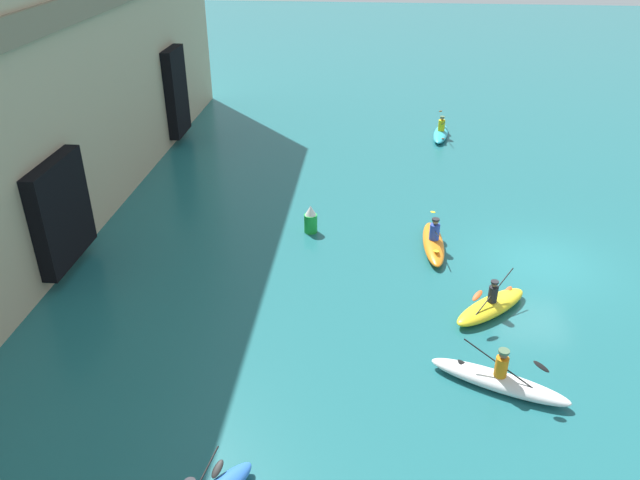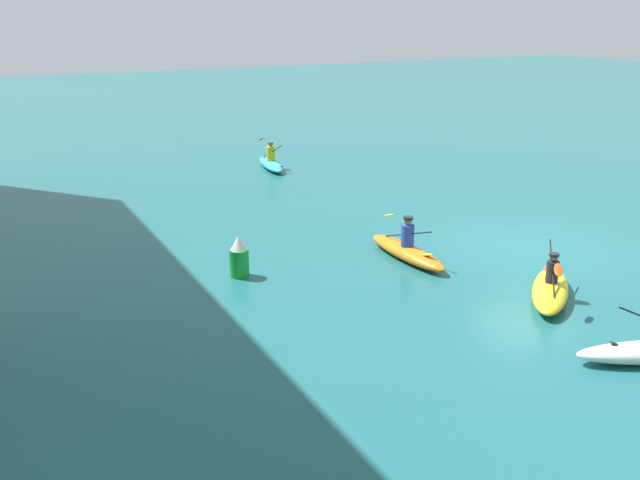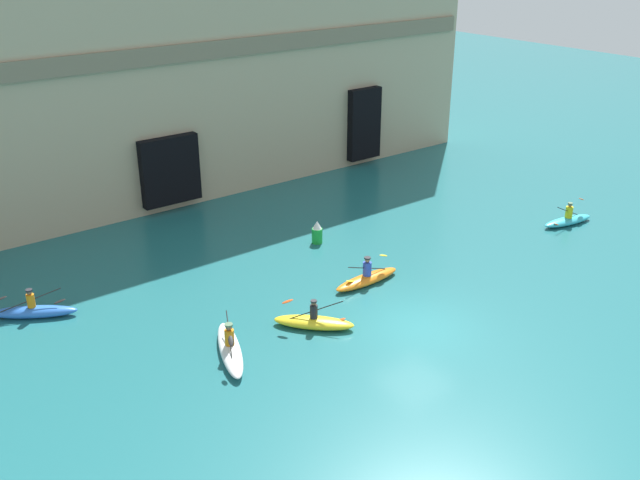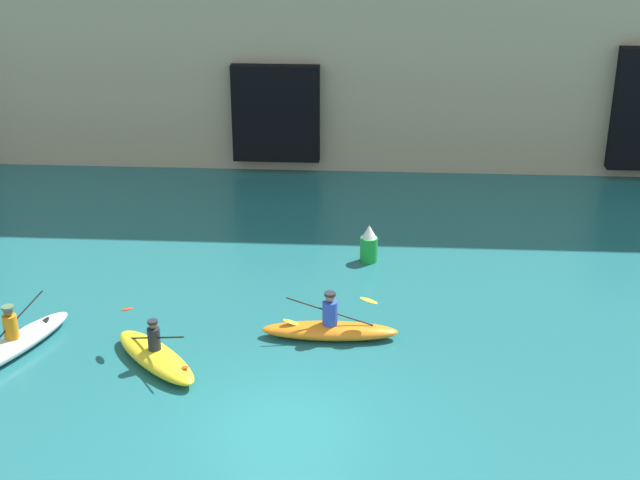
% 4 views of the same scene
% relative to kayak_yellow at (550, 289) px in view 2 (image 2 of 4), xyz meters
% --- Properties ---
extents(ground_plane, '(120.00, 120.00, 0.00)m').
position_rel_kayak_yellow_xyz_m(ground_plane, '(3.07, -2.17, -0.23)').
color(ground_plane, '#1E6066').
extents(kayak_yellow, '(2.60, 2.69, 1.16)m').
position_rel_kayak_yellow_xyz_m(kayak_yellow, '(0.00, 0.00, 0.00)').
color(kayak_yellow, yellow).
rests_on(kayak_yellow, ground).
extents(kayak_cyan, '(2.99, 1.18, 1.20)m').
position_rel_kayak_yellow_xyz_m(kayak_cyan, '(15.67, 0.26, 0.00)').
color(kayak_cyan, '#33B2C6').
rests_on(kayak_cyan, ground).
extents(kayak_orange, '(3.20, 0.77, 1.18)m').
position_rel_kayak_yellow_xyz_m(kayak_orange, '(3.79, 1.45, 0.01)').
color(kayak_orange, orange).
rests_on(kayak_orange, ground).
extents(marker_buoy, '(0.49, 0.49, 1.08)m').
position_rel_kayak_yellow_xyz_m(marker_buoy, '(4.64, 5.91, 0.27)').
color(marker_buoy, green).
rests_on(marker_buoy, ground).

